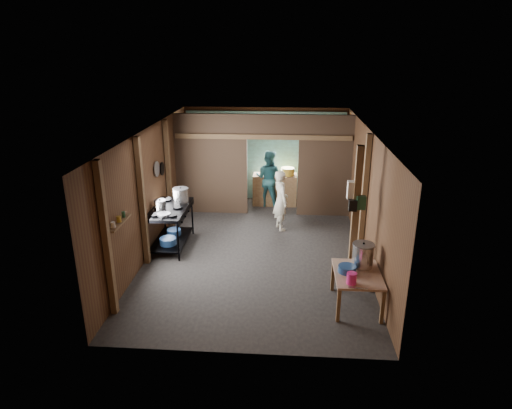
# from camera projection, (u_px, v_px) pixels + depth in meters

# --- Properties ---
(floor) EXTENTS (4.50, 7.00, 0.00)m
(floor) POSITION_uv_depth(u_px,v_px,m) (257.00, 249.00, 9.67)
(floor) COLOR black
(floor) RESTS_ON ground
(ceiling) EXTENTS (4.50, 7.00, 0.00)m
(ceiling) POSITION_uv_depth(u_px,v_px,m) (257.00, 130.00, 8.79)
(ceiling) COLOR #353331
(ceiling) RESTS_ON ground
(wall_back) EXTENTS (4.50, 0.00, 2.60)m
(wall_back) POSITION_uv_depth(u_px,v_px,m) (265.00, 154.00, 12.52)
(wall_back) COLOR #52351E
(wall_back) RESTS_ON ground
(wall_front) EXTENTS (4.50, 0.00, 2.60)m
(wall_front) POSITION_uv_depth(u_px,v_px,m) (239.00, 273.00, 5.95)
(wall_front) COLOR #52351E
(wall_front) RESTS_ON ground
(wall_left) EXTENTS (0.00, 7.00, 2.60)m
(wall_left) POSITION_uv_depth(u_px,v_px,m) (151.00, 190.00, 9.38)
(wall_left) COLOR #52351E
(wall_left) RESTS_ON ground
(wall_right) EXTENTS (0.00, 7.00, 2.60)m
(wall_right) POSITION_uv_depth(u_px,v_px,m) (366.00, 195.00, 9.08)
(wall_right) COLOR #52351E
(wall_right) RESTS_ON ground
(partition_left) EXTENTS (1.85, 0.10, 2.60)m
(partition_left) POSITION_uv_depth(u_px,v_px,m) (211.00, 165.00, 11.39)
(partition_left) COLOR #3D2B1E
(partition_left) RESTS_ON floor
(partition_right) EXTENTS (1.35, 0.10, 2.60)m
(partition_right) POSITION_uv_depth(u_px,v_px,m) (325.00, 167.00, 11.19)
(partition_right) COLOR #3D2B1E
(partition_right) RESTS_ON floor
(partition_header) EXTENTS (1.30, 0.10, 0.60)m
(partition_header) POSITION_uv_depth(u_px,v_px,m) (273.00, 126.00, 10.95)
(partition_header) COLOR #3D2B1E
(partition_header) RESTS_ON wall_back
(turquoise_panel) EXTENTS (4.40, 0.06, 2.50)m
(turquoise_panel) POSITION_uv_depth(u_px,v_px,m) (265.00, 156.00, 12.48)
(turquoise_panel) COLOR #79C8CA
(turquoise_panel) RESTS_ON wall_back
(back_counter) EXTENTS (1.20, 0.50, 0.85)m
(back_counter) POSITION_uv_depth(u_px,v_px,m) (275.00, 190.00, 12.28)
(back_counter) COLOR olive
(back_counter) RESTS_ON floor
(wall_clock) EXTENTS (0.20, 0.03, 0.20)m
(wall_clock) POSITION_uv_depth(u_px,v_px,m) (274.00, 134.00, 12.21)
(wall_clock) COLOR silver
(wall_clock) RESTS_ON wall_back
(post_left_a) EXTENTS (0.10, 0.12, 2.60)m
(post_left_a) POSITION_uv_depth(u_px,v_px,m) (106.00, 241.00, 6.94)
(post_left_a) COLOR olive
(post_left_a) RESTS_ON floor
(post_left_b) EXTENTS (0.10, 0.12, 2.60)m
(post_left_b) POSITION_uv_depth(u_px,v_px,m) (142.00, 203.00, 8.63)
(post_left_b) COLOR olive
(post_left_b) RESTS_ON floor
(post_left_c) EXTENTS (0.10, 0.12, 2.60)m
(post_left_c) POSITION_uv_depth(u_px,v_px,m) (169.00, 175.00, 10.51)
(post_left_c) COLOR olive
(post_left_c) RESTS_ON floor
(post_right) EXTENTS (0.10, 0.12, 2.60)m
(post_right) POSITION_uv_depth(u_px,v_px,m) (364.00, 198.00, 8.90)
(post_right) COLOR olive
(post_right) RESTS_ON floor
(post_free) EXTENTS (0.12, 0.12, 2.60)m
(post_free) POSITION_uv_depth(u_px,v_px,m) (355.00, 217.00, 7.89)
(post_free) COLOR olive
(post_free) RESTS_ON floor
(cross_beam) EXTENTS (4.40, 0.12, 0.12)m
(cross_beam) POSITION_uv_depth(u_px,v_px,m) (263.00, 137.00, 11.00)
(cross_beam) COLOR olive
(cross_beam) RESTS_ON wall_left
(pan_lid_big) EXTENTS (0.03, 0.34, 0.34)m
(pan_lid_big) POSITION_uv_depth(u_px,v_px,m) (157.00, 169.00, 9.64)
(pan_lid_big) COLOR gray
(pan_lid_big) RESTS_ON wall_left
(pan_lid_small) EXTENTS (0.03, 0.30, 0.30)m
(pan_lid_small) POSITION_uv_depth(u_px,v_px,m) (162.00, 169.00, 10.05)
(pan_lid_small) COLOR black
(pan_lid_small) RESTS_ON wall_left
(wall_shelf) EXTENTS (0.14, 0.80, 0.03)m
(wall_shelf) POSITION_uv_depth(u_px,v_px,m) (119.00, 223.00, 7.37)
(wall_shelf) COLOR olive
(wall_shelf) RESTS_ON wall_left
(jar_white) EXTENTS (0.07, 0.07, 0.10)m
(jar_white) POSITION_uv_depth(u_px,v_px,m) (113.00, 225.00, 7.11)
(jar_white) COLOR silver
(jar_white) RESTS_ON wall_shelf
(jar_yellow) EXTENTS (0.08, 0.08, 0.10)m
(jar_yellow) POSITION_uv_depth(u_px,v_px,m) (119.00, 219.00, 7.35)
(jar_yellow) COLOR gold
(jar_yellow) RESTS_ON wall_shelf
(jar_green) EXTENTS (0.06, 0.06, 0.10)m
(jar_green) POSITION_uv_depth(u_px,v_px,m) (123.00, 214.00, 7.56)
(jar_green) COLOR #1E482C
(jar_green) RESTS_ON wall_shelf
(bag_white) EXTENTS (0.22, 0.15, 0.32)m
(bag_white) POSITION_uv_depth(u_px,v_px,m) (354.00, 190.00, 7.81)
(bag_white) COLOR silver
(bag_white) RESTS_ON post_free
(bag_green) EXTENTS (0.16, 0.12, 0.24)m
(bag_green) POSITION_uv_depth(u_px,v_px,m) (361.00, 203.00, 7.73)
(bag_green) COLOR #1E482C
(bag_green) RESTS_ON post_free
(bag_black) EXTENTS (0.14, 0.10, 0.20)m
(bag_black) POSITION_uv_depth(u_px,v_px,m) (353.00, 205.00, 7.73)
(bag_black) COLOR black
(bag_black) RESTS_ON post_free
(gas_range) EXTENTS (0.78, 1.52, 0.90)m
(gas_range) POSITION_uv_depth(u_px,v_px,m) (171.00, 227.00, 9.66)
(gas_range) COLOR black
(gas_range) RESTS_ON floor
(prep_table) EXTENTS (0.76, 1.05, 0.62)m
(prep_table) POSITION_uv_depth(u_px,v_px,m) (356.00, 289.00, 7.46)
(prep_table) COLOR tan
(prep_table) RESTS_ON floor
(stove_pot_large) EXTENTS (0.37, 0.37, 0.35)m
(stove_pot_large) POSITION_uv_depth(u_px,v_px,m) (181.00, 196.00, 9.80)
(stove_pot_large) COLOR silver
(stove_pot_large) RESTS_ON gas_range
(stove_pot_med) EXTENTS (0.34, 0.34, 0.22)m
(stove_pot_med) POSITION_uv_depth(u_px,v_px,m) (160.00, 205.00, 9.40)
(stove_pot_med) COLOR silver
(stove_pot_med) RESTS_ON gas_range
(frying_pan) EXTENTS (0.31, 0.52, 0.07)m
(frying_pan) POSITION_uv_depth(u_px,v_px,m) (164.00, 214.00, 9.07)
(frying_pan) COLOR gray
(frying_pan) RESTS_ON gas_range
(blue_tub_front) EXTENTS (0.36, 0.36, 0.15)m
(blue_tub_front) POSITION_uv_depth(u_px,v_px,m) (168.00, 241.00, 9.46)
(blue_tub_front) COLOR navy
(blue_tub_front) RESTS_ON gas_range
(blue_tub_back) EXTENTS (0.31, 0.31, 0.13)m
(blue_tub_back) POSITION_uv_depth(u_px,v_px,m) (174.00, 232.00, 9.94)
(blue_tub_back) COLOR navy
(blue_tub_back) RESTS_ON gas_range
(stock_pot) EXTENTS (0.49, 0.49, 0.44)m
(stock_pot) POSITION_uv_depth(u_px,v_px,m) (363.00, 256.00, 7.51)
(stock_pot) COLOR silver
(stock_pot) RESTS_ON prep_table
(wash_basin) EXTENTS (0.37, 0.37, 0.11)m
(wash_basin) POSITION_uv_depth(u_px,v_px,m) (347.00, 269.00, 7.37)
(wash_basin) COLOR navy
(wash_basin) RESTS_ON prep_table
(pink_bucket) EXTENTS (0.19, 0.19, 0.19)m
(pink_bucket) POSITION_uv_depth(u_px,v_px,m) (352.00, 278.00, 6.99)
(pink_bucket) COLOR #E92A8B
(pink_bucket) RESTS_ON prep_table
(knife) EXTENTS (0.30, 0.09, 0.01)m
(knife) POSITION_uv_depth(u_px,v_px,m) (358.00, 288.00, 6.88)
(knife) COLOR silver
(knife) RESTS_ON prep_table
(yellow_tub) EXTENTS (0.36, 0.36, 0.20)m
(yellow_tub) POSITION_uv_depth(u_px,v_px,m) (288.00, 171.00, 12.08)
(yellow_tub) COLOR gold
(yellow_tub) RESTS_ON back_counter
(cook) EXTENTS (0.52, 0.62, 1.45)m
(cook) POSITION_uv_depth(u_px,v_px,m) (281.00, 200.00, 10.50)
(cook) COLOR silver
(cook) RESTS_ON floor
(worker_back) EXTENTS (0.90, 0.80, 1.55)m
(worker_back) POSITION_uv_depth(u_px,v_px,m) (269.00, 178.00, 12.07)
(worker_back) COLOR #2A646A
(worker_back) RESTS_ON floor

